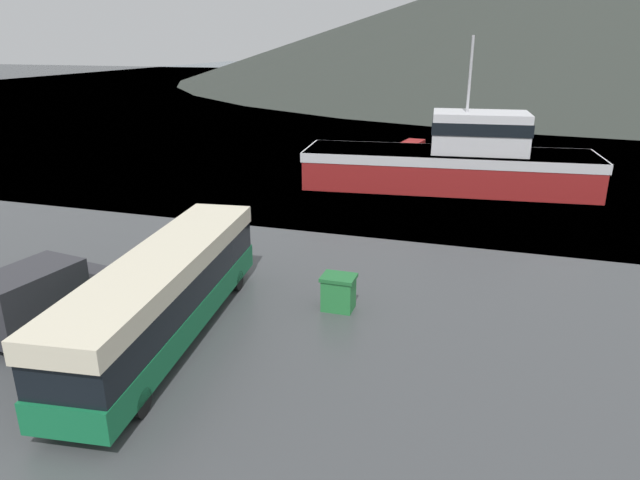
# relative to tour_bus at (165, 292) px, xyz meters

# --- Properties ---
(water_surface) EXTENTS (240.00, 240.00, 0.00)m
(water_surface) POSITION_rel_tour_bus_xyz_m (-0.03, 133.19, -1.85)
(water_surface) COLOR slate
(water_surface) RESTS_ON ground
(hill_backdrop) EXTENTS (223.27, 223.27, 35.63)m
(hill_backdrop) POSITION_rel_tour_bus_xyz_m (32.51, 164.34, 15.96)
(hill_backdrop) COLOR #2D332D
(hill_backdrop) RESTS_ON ground
(tour_bus) EXTENTS (4.17, 13.16, 3.29)m
(tour_bus) POSITION_rel_tour_bus_xyz_m (0.00, 0.00, 0.00)
(tour_bus) COLOR #146B3D
(tour_bus) RESTS_ON ground
(delivery_van) EXTENTS (2.83, 5.50, 2.57)m
(delivery_van) POSITION_rel_tour_bus_xyz_m (-4.83, -0.77, -0.51)
(delivery_van) COLOR #2D2D33
(delivery_van) RESTS_ON ground
(fishing_boat) EXTENTS (21.35, 7.90, 10.70)m
(fishing_boat) POSITION_rel_tour_bus_xyz_m (7.99, 25.97, 0.26)
(fishing_boat) COLOR maroon
(fishing_boat) RESTS_ON water_surface
(storage_bin) EXTENTS (1.36, 1.09, 1.46)m
(storage_bin) POSITION_rel_tour_bus_xyz_m (5.35, 4.12, -1.11)
(storage_bin) COLOR #287F3D
(storage_bin) RESTS_ON ground
(small_boat) EXTENTS (2.50, 5.84, 0.89)m
(small_boat) POSITION_rel_tour_bus_xyz_m (2.72, 39.20, -1.41)
(small_boat) COLOR maroon
(small_boat) RESTS_ON water_surface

